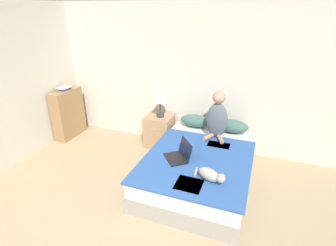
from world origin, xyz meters
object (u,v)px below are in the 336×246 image
at_px(nightstand, 159,131).
at_px(book_stack_top, 64,88).
at_px(cat_tabby, 211,175).
at_px(person_sitting, 217,117).
at_px(bookshelf, 68,113).
at_px(pillow_far, 232,126).
at_px(laptop_open, 179,155).
at_px(bed, 200,167).
at_px(table_lamp, 160,98).
at_px(pillow_near, 196,121).

height_order(nightstand, book_stack_top, book_stack_top).
bearing_deg(cat_tabby, person_sitting, 121.43).
bearing_deg(nightstand, bookshelf, -172.16).
height_order(pillow_far, bookshelf, bookshelf).
height_order(cat_tabby, bookshelf, bookshelf).
bearing_deg(pillow_far, laptop_open, -116.58).
bearing_deg(cat_tabby, nightstand, 154.96).
height_order(bed, person_sitting, person_sitting).
distance_m(bed, nightstand, 1.30).
relative_size(laptop_open, bookshelf, 0.48).
distance_m(person_sitting, bookshelf, 3.00).
xyz_separation_m(person_sitting, cat_tabby, (0.18, -1.22, -0.26)).
xyz_separation_m(cat_tabby, table_lamp, (-1.25, 1.43, 0.40)).
relative_size(person_sitting, table_lamp, 1.55).
height_order(pillow_far, table_lamp, table_lamp).
xyz_separation_m(pillow_near, laptop_open, (0.07, -1.15, -0.05)).
xyz_separation_m(pillow_near, nightstand, (-0.68, -0.07, -0.28)).
bearing_deg(bed, pillow_far, 70.23).
relative_size(cat_tabby, book_stack_top, 1.63).
relative_size(cat_tabby, bookshelf, 0.44).
bearing_deg(bookshelf, pillow_near, 7.28).
relative_size(bed, person_sitting, 2.72).
xyz_separation_m(bed, bookshelf, (-2.88, 0.57, 0.25)).
relative_size(nightstand, table_lamp, 1.18).
relative_size(bed, cat_tabby, 4.98).
distance_m(pillow_near, cat_tabby, 1.62).
relative_size(bed, pillow_far, 3.87).
height_order(table_lamp, bookshelf, table_lamp).
bearing_deg(person_sitting, bookshelf, -179.20).
bearing_deg(cat_tabby, table_lamp, 154.43).
bearing_deg(pillow_near, bookshelf, -172.72).
bearing_deg(table_lamp, bookshelf, -172.52).
distance_m(pillow_far, table_lamp, 1.35).
relative_size(nightstand, book_stack_top, 2.28).
relative_size(pillow_near, table_lamp, 1.08).
xyz_separation_m(pillow_far, laptop_open, (-0.57, -1.15, -0.05)).
xyz_separation_m(pillow_near, bookshelf, (-2.55, -0.33, -0.09)).
bearing_deg(person_sitting, table_lamp, 169.05).
bearing_deg(pillow_far, bookshelf, -174.18).
bearing_deg(person_sitting, bed, -99.42).
bearing_deg(bookshelf, person_sitting, 0.80).
bearing_deg(pillow_near, table_lamp, -173.30).
bearing_deg(laptop_open, bed, 95.33).
height_order(table_lamp, book_stack_top, table_lamp).
bearing_deg(person_sitting, cat_tabby, -81.76).
distance_m(pillow_far, person_sitting, 0.43).
bearing_deg(bed, table_lamp, 139.79).
bearing_deg(bookshelf, table_lamp, 7.48).
height_order(bed, cat_tabby, cat_tabby).
height_order(person_sitting, laptop_open, person_sitting).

